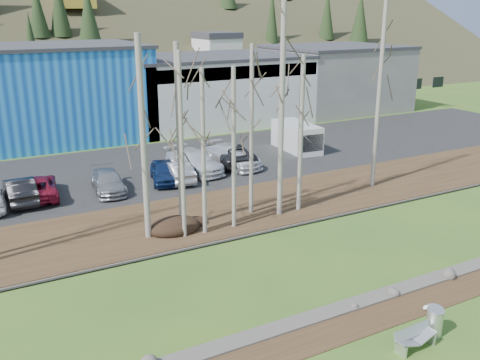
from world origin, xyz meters
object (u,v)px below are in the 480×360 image
car_5 (177,171)px  car_6 (232,154)px  seagull (427,307)px  van_white (298,137)px  car_1 (20,190)px  car_8 (194,161)px  car_3 (108,182)px  car_4 (164,172)px  car_7 (232,156)px  bench_damaged (414,338)px  litter_bin (434,323)px  car_2 (37,187)px

car_5 → car_6: size_ratio=0.76×
seagull → van_white: (9.51, 22.62, 1.08)m
car_1 → car_8: size_ratio=0.85×
car_3 → car_5: car_5 is taller
car_1 → van_white: size_ratio=0.88×
car_5 → car_8: car_8 is taller
car_5 → car_6: car_6 is taller
car_4 → van_white: size_ratio=0.79×
car_7 → bench_damaged: bearing=-112.5°
litter_bin → car_4: bearing=95.7°
car_2 → van_white: bearing=-167.7°
litter_bin → van_white: van_white is taller
litter_bin → car_7: 22.55m
car_3 → car_5: (4.69, -0.00, 0.04)m
car_2 → car_6: bearing=-169.2°
car_8 → car_6: bearing=-0.6°
car_5 → car_3: bearing=5.6°
car_2 → car_8: car_8 is taller
car_1 → car_4: 8.96m
bench_damaged → car_7: (4.79, 22.47, 0.55)m
bench_damaged → car_6: (5.11, 23.05, 0.53)m
seagull → car_3: size_ratio=0.09×
litter_bin → car_3: car_3 is taller
car_3 → car_5: 4.69m
seagull → car_4: car_4 is taller
car_2 → car_3: 4.20m
car_2 → car_4: car_4 is taller
bench_damaged → car_3: bearing=100.3°
car_1 → car_8: bearing=-176.2°
bench_damaged → car_4: size_ratio=0.41×
car_3 → car_8: 6.67m
bench_damaged → car_1: car_1 is taller
car_5 → car_8: bearing=-138.3°
seagull → car_3: (-6.95, 19.65, 0.62)m
car_6 → car_4: bearing=26.7°
bench_damaged → litter_bin: bearing=8.0°
car_2 → car_5: size_ratio=1.18×
car_3 → car_5: bearing=6.5°
car_6 → van_white: bearing=-160.0°
car_7 → van_white: 7.13m
car_3 → car_7: size_ratio=0.83×
van_white → car_5: bearing=-160.9°
car_3 → car_6: car_6 is taller
car_2 → car_7: bearing=-171.5°
car_4 → car_8: (2.71, 1.12, 0.08)m
seagull → car_5: (-2.27, 19.65, 0.66)m
car_4 → car_5: (0.87, -0.23, -0.02)m
seagull → car_5: bearing=105.8°
car_3 → car_4: (3.82, 0.23, 0.06)m
car_7 → van_white: size_ratio=1.03×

